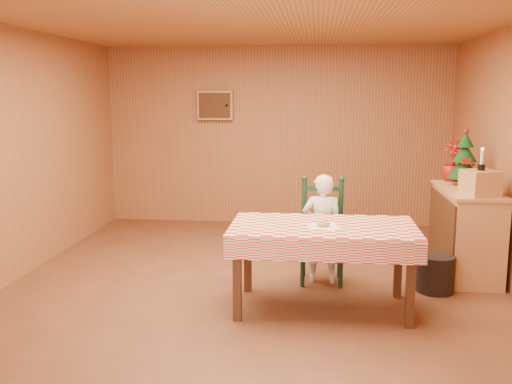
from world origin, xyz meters
The scene contains 13 objects.
ground centered at (0.00, 0.00, 0.00)m, with size 6.00×6.00×0.00m, color brown.
cabin_walls centered at (0.00, 0.53, 1.83)m, with size 5.10×6.05×2.65m.
dining_table centered at (0.67, -0.41, 0.69)m, with size 1.66×0.96×0.77m.
ladder_chair centered at (0.67, 0.37, 0.50)m, with size 0.44×0.40×1.08m.
seated_child centered at (0.67, 0.32, 0.56)m, with size 0.41×0.27×1.12m, color white.
napkin centered at (0.67, -0.46, 0.77)m, with size 0.26×0.26×0.00m, color white.
donut centered at (0.67, -0.46, 0.79)m, with size 0.12×0.12×0.04m, color #B58741.
shelf_unit centered at (2.19, 0.75, 0.47)m, with size 0.54×1.24×0.93m.
crate centered at (2.20, 0.35, 1.06)m, with size 0.30×0.30×0.25m, color tan.
christmas_tree centered at (2.20, 1.00, 1.21)m, with size 0.34×0.34×0.62m.
flower_arrangement centered at (2.15, 1.30, 1.16)m, with size 0.25×0.25×0.45m, color maroon.
candle_set centered at (2.20, 0.35, 1.24)m, with size 0.07×0.07×0.22m.
storage_bin centered at (1.78, 0.14, 0.18)m, with size 0.37×0.37×0.37m, color black.
Camera 1 is at (0.61, -5.37, 1.92)m, focal length 40.00 mm.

